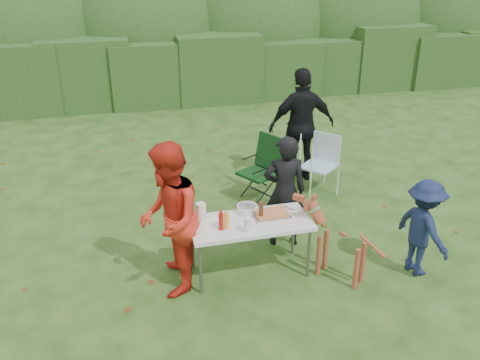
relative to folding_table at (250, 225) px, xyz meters
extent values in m
plane|color=#1E4211|center=(-0.34, 0.24, -0.69)|extent=(80.00, 80.00, 0.00)
cube|color=#23471C|center=(-0.34, 8.24, 0.16)|extent=(22.00, 1.40, 1.70)
ellipsoid|color=#3D6628|center=(-0.34, 9.84, 0.91)|extent=(20.00, 2.60, 3.20)
cube|color=silver|center=(0.00, 0.00, 0.03)|extent=(1.50, 0.70, 0.05)
cylinder|color=slate|center=(-0.68, -0.28, -0.34)|extent=(0.04, 0.04, 0.69)
cylinder|color=slate|center=(0.68, -0.28, -0.34)|extent=(0.04, 0.04, 0.69)
cylinder|color=slate|center=(-0.68, 0.28, -0.34)|extent=(0.04, 0.04, 0.69)
cylinder|color=slate|center=(0.68, 0.28, -0.34)|extent=(0.04, 0.04, 0.69)
imported|color=black|center=(0.65, 0.58, 0.11)|extent=(0.64, 0.47, 1.59)
imported|color=red|center=(-0.99, -0.06, 0.24)|extent=(0.83, 1.00, 1.86)
imported|color=black|center=(1.65, 2.59, 0.31)|extent=(1.18, 0.50, 1.99)
imported|color=#141F44|center=(2.08, -0.52, -0.05)|extent=(0.61, 0.89, 1.27)
cube|color=#B7B7BA|center=(0.30, 0.08, 0.06)|extent=(0.45, 0.30, 0.02)
cube|color=#CC7747|center=(0.30, 0.08, 0.09)|extent=(0.40, 0.26, 0.04)
cylinder|color=yellow|center=(-0.31, -0.08, 0.15)|extent=(0.06, 0.06, 0.20)
cylinder|color=#A0170B|center=(-0.38, -0.10, 0.16)|extent=(0.06, 0.06, 0.22)
cylinder|color=#47230F|center=(0.14, 0.02, 0.17)|extent=(0.06, 0.06, 0.24)
cylinder|color=white|center=(-0.58, 0.13, 0.18)|extent=(0.12, 0.12, 0.26)
cylinder|color=white|center=(-0.10, -0.23, 0.14)|extent=(0.08, 0.08, 0.18)
cylinder|color=silver|center=(0.03, 0.24, 0.10)|extent=(0.26, 0.26, 0.10)
cylinder|color=white|center=(-0.62, -0.06, 0.08)|extent=(0.24, 0.24, 0.05)
camera|label=1|loc=(-1.49, -5.23, 3.10)|focal=38.00mm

